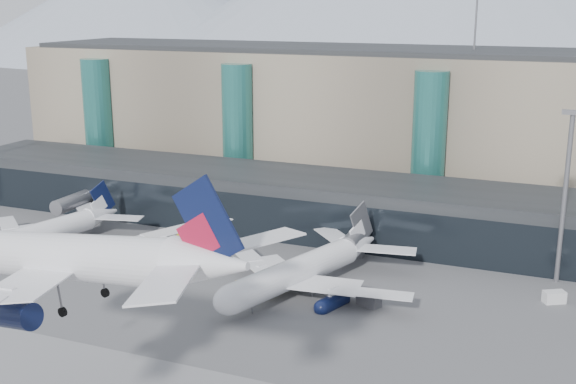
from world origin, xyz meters
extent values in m
cube|color=black|center=(0.00, 58.00, 5.00)|extent=(170.00, 18.00, 10.00)
cube|color=black|center=(0.00, 49.10, 4.00)|extent=(170.00, 0.40, 8.00)
cylinder|color=slate|center=(-55.00, 47.00, 4.20)|extent=(2.80, 14.00, 2.80)
cube|color=slate|center=(-55.00, 47.00, 1.20)|extent=(1.20, 1.20, 2.40)
cylinder|color=slate|center=(0.00, 47.00, 4.20)|extent=(2.80, 14.00, 2.80)
cube|color=slate|center=(0.00, 47.00, 1.20)|extent=(1.20, 1.20, 2.40)
cube|color=gray|center=(-25.00, 90.00, 15.00)|extent=(130.00, 30.00, 30.00)
cube|color=black|center=(-25.00, 90.00, 30.50)|extent=(123.50, 28.00, 1.00)
cylinder|color=#28716B|center=(-70.00, 74.00, 14.00)|extent=(6.40, 6.40, 28.00)
cylinder|color=#28716B|center=(-35.00, 74.00, 14.00)|extent=(6.40, 6.40, 28.00)
cylinder|color=#28716B|center=(5.00, 74.00, 14.00)|extent=(6.40, 6.40, 28.00)
cylinder|color=slate|center=(10.00, 90.00, 38.00)|extent=(0.40, 0.40, 16.00)
cone|color=gray|center=(-260.00, 380.00, 37.50)|extent=(320.00, 320.00, 75.00)
cylinder|color=slate|center=(30.00, 48.00, 12.50)|extent=(0.70, 0.70, 25.00)
cube|color=slate|center=(30.00, 48.00, 25.30)|extent=(3.00, 1.20, 0.60)
cylinder|color=white|center=(-9.97, -8.96, 18.89)|extent=(26.74, 8.69, 4.37)
cone|color=white|center=(6.75, -11.77, 19.10)|extent=(8.16, 5.56, 4.37)
cube|color=white|center=(-9.68, -18.56, 18.16)|extent=(11.20, 19.87, 0.22)
cylinder|color=#0C1438|center=(-10.79, -16.08, 15.93)|extent=(5.60, 3.25, 2.40)
cube|color=white|center=(5.88, -16.97, 19.32)|extent=(6.68, 10.49, 0.17)
cube|color=white|center=(-6.55, 0.02, 18.16)|extent=(15.96, 19.15, 0.22)
cylinder|color=#0C1438|center=(-8.41, -1.96, 15.93)|extent=(5.60, 3.25, 2.40)
cube|color=white|center=(7.63, -6.57, 19.32)|extent=(8.96, 10.07, 0.17)
cube|color=#0C1438|center=(7.12, -11.83, 22.60)|extent=(6.48, 1.34, 7.70)
cube|color=maroon|center=(6.01, -11.64, 21.29)|extent=(4.36, 1.03, 4.21)
cylinder|color=slate|center=(-19.08, -7.43, 16.04)|extent=(0.18, 0.18, 3.50)
cylinder|color=black|center=(-19.08, -7.43, 14.51)|extent=(0.81, 0.40, 0.78)
cylinder|color=black|center=(-9.29, -11.73, 14.51)|extent=(1.05, 0.55, 1.00)
cylinder|color=black|center=(-8.42, -6.56, 14.51)|extent=(1.05, 0.55, 1.00)
cylinder|color=white|center=(-50.08, 31.00, 4.10)|extent=(8.96, 22.43, 3.68)
cone|color=white|center=(-46.62, 44.85, 4.28)|extent=(5.11, 7.05, 3.68)
cube|color=white|center=(-42.01, 30.61, 3.49)|extent=(16.60, 8.31, 0.18)
cylinder|color=#0C1438|center=(-44.16, 29.84, 1.62)|extent=(3.04, 4.80, 2.02)
cube|color=white|center=(-42.31, 43.77, 4.47)|extent=(8.77, 5.07, 0.15)
cube|color=white|center=(-57.39, 34.46, 3.49)|extent=(15.71, 14.18, 0.18)
cylinder|color=#0C1438|center=(-55.85, 32.77, 1.62)|extent=(3.04, 4.80, 2.02)
cube|color=white|center=(-50.93, 45.92, 4.47)|extent=(8.25, 7.88, 0.15)
cube|color=#0C1438|center=(-46.54, 45.15, 7.23)|extent=(1.55, 5.38, 6.48)
cube|color=white|center=(-46.77, 44.23, 6.12)|extent=(1.14, 3.63, 3.54)
cylinder|color=slate|center=(-51.97, 23.46, 1.71)|extent=(0.15, 0.15, 2.94)
cylinder|color=black|center=(-51.97, 23.46, 0.42)|extent=(0.38, 0.69, 0.65)
cylinder|color=black|center=(-47.71, 31.39, 0.42)|extent=(0.52, 0.89, 0.84)
cylinder|color=black|center=(-51.99, 32.46, 0.42)|extent=(0.52, 0.89, 0.84)
cylinder|color=white|center=(-3.57, 31.00, 4.54)|extent=(11.78, 24.57, 4.07)
ellipsoid|color=white|center=(-7.53, 19.37, 4.54)|extent=(5.69, 6.71, 4.07)
cone|color=white|center=(1.53, 45.95, 4.74)|extent=(6.12, 7.96, 4.07)
cube|color=white|center=(5.30, 29.83, 3.86)|extent=(18.09, 7.82, 0.20)
cylinder|color=#0C1438|center=(2.86, 29.18, 1.79)|extent=(3.71, 5.37, 2.24)
cube|color=white|center=(6.18, 44.36, 4.94)|extent=(9.57, 4.92, 0.16)
cube|color=white|center=(-11.31, 35.49, 3.86)|extent=(16.79, 16.46, 0.20)
cylinder|color=#0C1438|center=(-9.77, 33.48, 1.79)|extent=(3.71, 5.37, 2.24)
cube|color=white|center=(-3.12, 47.54, 4.94)|extent=(8.80, 9.06, 0.16)
cube|color=slate|center=(1.64, 46.28, 8.00)|extent=(2.19, 5.83, 7.17)
cube|color=white|center=(1.30, 45.29, 6.78)|extent=(1.58, 3.94, 3.92)
cylinder|color=slate|center=(-6.34, 22.86, 1.89)|extent=(0.17, 0.17, 3.26)
cylinder|color=black|center=(-6.34, 22.86, 0.46)|extent=(0.48, 0.77, 0.72)
cylinder|color=black|center=(-0.92, 31.21, 0.46)|extent=(0.64, 1.00, 0.93)
cylinder|color=black|center=(-5.54, 32.78, 0.46)|extent=(0.64, 1.00, 0.93)
cube|color=silver|center=(-55.38, 30.96, 0.84)|extent=(3.07, 1.84, 1.68)
cube|color=gold|center=(-30.32, 41.72, 0.77)|extent=(2.24, 2.98, 1.53)
cube|color=#45454A|center=(6.63, 29.21, 0.90)|extent=(3.64, 2.85, 1.79)
cube|color=silver|center=(30.04, 39.78, 0.84)|extent=(3.32, 2.83, 1.67)
cube|color=gold|center=(-10.43, 27.09, 0.97)|extent=(3.56, 3.91, 1.93)
camera|label=1|loc=(30.98, -59.62, 40.25)|focal=45.00mm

